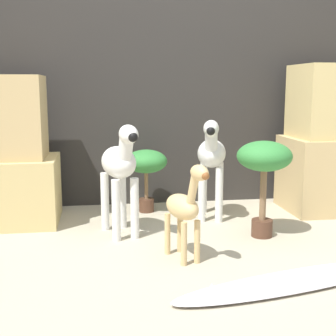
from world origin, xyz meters
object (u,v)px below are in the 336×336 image
object	(u,v)px
zebra_left	(120,167)
giraffe_figurine	(185,206)
potted_palm_front	(264,163)
surfboard	(295,280)
potted_palm_back	(146,165)
zebra_right	(211,158)

from	to	relation	value
zebra_left	giraffe_figurine	distance (m)	0.61
giraffe_figurine	potted_palm_front	xyz separation A→B (m)	(0.57, 0.34, 0.17)
surfboard	potted_palm_back	bearing A→B (deg)	111.87
giraffe_figurine	zebra_right	bearing A→B (deg)	66.82
zebra_left	potted_palm_back	world-z (taller)	zebra_left
zebra_right	surfboard	xyz separation A→B (m)	(0.13, -1.20, -0.43)
potted_palm_front	potted_palm_back	xyz separation A→B (m)	(-0.67, 0.71, -0.11)
potted_palm_front	potted_palm_back	size ratio (longest dim) A/B	1.28
giraffe_figurine	potted_palm_front	distance (m)	0.69
zebra_left	giraffe_figurine	bearing A→B (deg)	-56.69
zebra_right	potted_palm_front	size ratio (longest dim) A/B	1.18
potted_palm_front	giraffe_figurine	bearing A→B (deg)	-149.37
zebra_right	potted_palm_back	world-z (taller)	zebra_right
zebra_left	surfboard	bearing A→B (deg)	-48.09
giraffe_figurine	potted_palm_front	world-z (taller)	potted_palm_front
giraffe_figurine	surfboard	size ratio (longest dim) A/B	0.41
zebra_left	surfboard	distance (m)	1.28
potted_palm_front	potted_palm_back	bearing A→B (deg)	133.39
potted_palm_front	surfboard	world-z (taller)	potted_palm_front
zebra_right	potted_palm_back	xyz separation A→B (m)	(-0.45, 0.25, -0.08)
giraffe_figurine	potted_palm_back	xyz separation A→B (m)	(-0.10, 1.05, 0.06)
zebra_right	zebra_left	world-z (taller)	same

